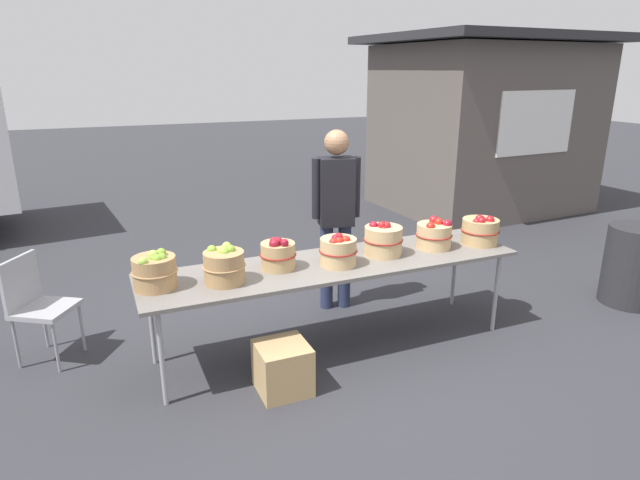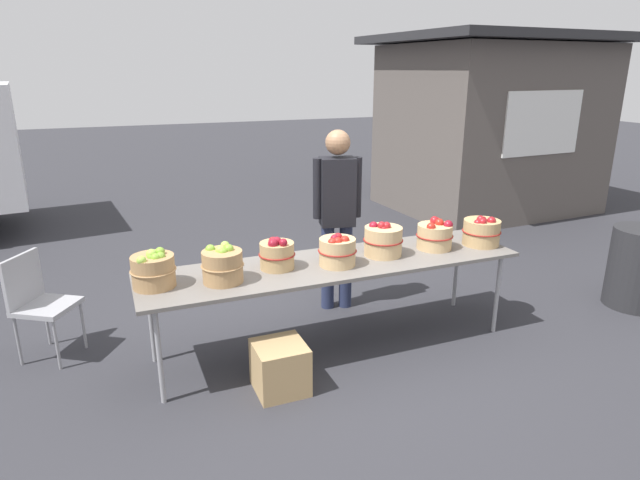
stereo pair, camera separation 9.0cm
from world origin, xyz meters
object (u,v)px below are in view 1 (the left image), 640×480
object	(u,v)px
apple_basket_red_0	(278,254)
apple_basket_green_1	(224,266)
apple_basket_red_2	(383,240)
market_table	(335,266)
apple_basket_red_3	(434,235)
produce_crate	(283,368)
vendor_adult	(336,207)
folding_chair	(36,300)
trash_barrel	(634,265)
apple_basket_red_4	(480,231)
apple_basket_red_1	(338,251)
apple_basket_green_0	(155,271)

from	to	relation	value
apple_basket_red_0	apple_basket_green_1	bearing A→B (deg)	-165.53
apple_basket_red_0	apple_basket_red_2	xyz separation A→B (m)	(0.92, -0.03, 0.01)
market_table	apple_basket_red_3	size ratio (longest dim) A/B	9.71
apple_basket_red_2	produce_crate	world-z (taller)	apple_basket_red_2
vendor_adult	folding_chair	world-z (taller)	vendor_adult
market_table	trash_barrel	bearing A→B (deg)	-6.64
apple_basket_red_4	apple_basket_red_3	bearing A→B (deg)	171.37
apple_basket_red_0	trash_barrel	size ratio (longest dim) A/B	0.37
apple_basket_red_1	apple_basket_red_4	bearing A→B (deg)	0.13
apple_basket_green_1	vendor_adult	size ratio (longest dim) A/B	0.18
apple_basket_green_0	apple_basket_green_1	size ratio (longest dim) A/B	1.03
market_table	apple_basket_green_0	bearing A→B (deg)	179.28
apple_basket_red_1	apple_basket_red_2	size ratio (longest dim) A/B	0.92
apple_basket_red_1	apple_basket_red_2	world-z (taller)	apple_basket_red_2
vendor_adult	apple_basket_red_3	bearing A→B (deg)	143.58
apple_basket_red_1	vendor_adult	distance (m)	0.86
apple_basket_red_2	folding_chair	distance (m)	2.81
apple_basket_red_3	apple_basket_red_4	world-z (taller)	apple_basket_red_4
apple_basket_green_0	apple_basket_red_4	world-z (taller)	apple_basket_green_0
apple_basket_red_1	apple_basket_red_0	bearing A→B (deg)	166.44
apple_basket_green_0	apple_basket_red_4	xyz separation A→B (m)	(2.78, -0.08, -0.01)
vendor_adult	produce_crate	xyz separation A→B (m)	(-0.96, -1.17, -0.83)
apple_basket_red_3	produce_crate	world-z (taller)	apple_basket_red_3
apple_basket_red_4	folding_chair	size ratio (longest dim) A/B	0.39
apple_basket_red_2	apple_basket_red_4	distance (m)	0.94
apple_basket_green_1	folding_chair	size ratio (longest dim) A/B	0.36
apple_basket_green_1	apple_basket_red_4	size ratio (longest dim) A/B	0.93
apple_basket_red_2	folding_chair	xyz separation A→B (m)	(-2.69, 0.71, -0.37)
apple_basket_red_2	market_table	bearing A→B (deg)	-178.26
apple_basket_red_3	vendor_adult	size ratio (longest dim) A/B	0.19
apple_basket_green_0	produce_crate	size ratio (longest dim) A/B	0.89
trash_barrel	produce_crate	xyz separation A→B (m)	(-3.70, -0.10, -0.21)
apple_basket_red_2	folding_chair	world-z (taller)	apple_basket_red_2
apple_basket_red_3	vendor_adult	bearing A→B (deg)	130.66
apple_basket_green_1	apple_basket_green_0	bearing A→B (deg)	169.11
apple_basket_red_1	market_table	bearing A→B (deg)	89.26
apple_basket_green_0	apple_basket_red_2	size ratio (longest dim) A/B	0.97
market_table	apple_basket_red_3	bearing A→B (deg)	0.01
apple_basket_red_1	apple_basket_red_4	size ratio (longest dim) A/B	0.91
apple_basket_red_2	apple_basket_red_4	size ratio (longest dim) A/B	0.99
apple_basket_red_4	vendor_adult	size ratio (longest dim) A/B	0.20
market_table	apple_basket_red_4	xyz separation A→B (m)	(1.39, -0.07, 0.15)
apple_basket_red_3	apple_basket_green_1	bearing A→B (deg)	-177.73
market_table	apple_basket_green_0	xyz separation A→B (m)	(-1.39, 0.02, 0.16)
apple_basket_green_0	apple_basket_green_1	bearing A→B (deg)	-10.89
market_table	trash_barrel	size ratio (longest dim) A/B	3.94
apple_basket_green_1	apple_basket_red_2	distance (m)	1.37
apple_basket_green_1	apple_basket_red_4	distance (m)	2.31
apple_basket_red_1	produce_crate	xyz separation A→B (m)	(-0.62, -0.39, -0.69)
market_table	apple_basket_red_1	distance (m)	0.17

